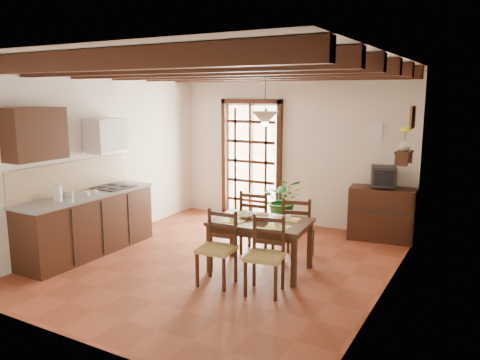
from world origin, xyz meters
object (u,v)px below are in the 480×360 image
Objects in this scene: dining_table at (261,227)px; chair_far_left at (257,233)px; crt_tv at (383,176)px; pendant_lamp at (265,117)px; chair_far_right at (298,239)px; sideboard at (381,214)px; kitchen_counter at (88,223)px; chair_near_right at (265,269)px; potted_plant at (283,199)px; chair_near_left at (217,262)px.

dining_table is 1.39× the size of chair_far_left.
chair_far_left is 2.10× the size of crt_tv.
chair_far_right is at bearing 65.47° from pendant_lamp.
sideboard is at bearing 57.91° from dining_table.
chair_far_left is at bearing 30.10° from kitchen_counter.
chair_far_left reaches higher than chair_near_right.
potted_plant is at bearing 49.88° from kitchen_counter.
chair_far_right is (0.64, 0.06, -0.01)m from chair_far_left.
crt_tv is at bearing -141.98° from chair_far_left.
chair_far_left reaches higher than dining_table.
chair_far_left is at bearing 110.81° from chair_near_right.
pendant_lamp is at bearing 54.75° from chair_far_right.
crt_tv is at bearing 57.85° from dining_table.
chair_far_left is 2.16m from sideboard.
kitchen_counter is at bearing -163.89° from pendant_lamp.
dining_table is 0.80m from chair_far_right.
crt_tv reaches higher than chair_near_left.
chair_near_left is (2.31, -0.04, -0.18)m from kitchen_counter.
chair_far_left is at bearing -149.26° from crt_tv.
sideboard reaches higher than dining_table.
sideboard is at bearing -130.41° from chair_far_right.
kitchen_counter reaches higher than chair_far_left.
chair_far_right is 1.10× the size of pendant_lamp.
dining_table is 2.49m from crt_tv.
pendant_lamp reaches higher than crt_tv.
kitchen_counter is 2.32m from chair_near_left.
kitchen_counter is 1.65× the size of dining_table.
chair_far_right is at bearing 25.07° from kitchen_counter.
chair_far_right reaches higher than sideboard.
chair_near_right is 1.32m from chair_far_right.
chair_near_right is 1.97m from pendant_lamp.
sideboard is 2.21× the size of crt_tv.
chair_near_right is 2.01× the size of crt_tv.
potted_plant reaches higher than crt_tv.
pendant_lamp is (-1.12, -2.08, 1.64)m from sideboard.
crt_tv is (0.00, -0.01, 0.63)m from sideboard.
chair_far_right is at bearing 177.08° from chair_far_left.
chair_far_left is 1.89m from pendant_lamp.
crt_tv is at bearing 58.83° from chair_near_left.
crt_tv is at bearing -130.51° from chair_far_right.
chair_near_right is at bearing 113.06° from chair_far_left.
crt_tv is (0.74, 2.81, 0.77)m from chair_near_right.
sideboard is (1.39, 2.87, 0.15)m from chair_near_left.
pendant_lamp reaches higher than chair_far_left.
kitchen_counter is at bearing -149.91° from sideboard.
dining_table is at bearing -75.32° from potted_plant.
potted_plant is at bearing 99.05° from chair_near_right.
crt_tv is at bearing 37.35° from kitchen_counter.
potted_plant is at bearing -92.97° from chair_far_left.
chair_near_left is 2.55m from potted_plant.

